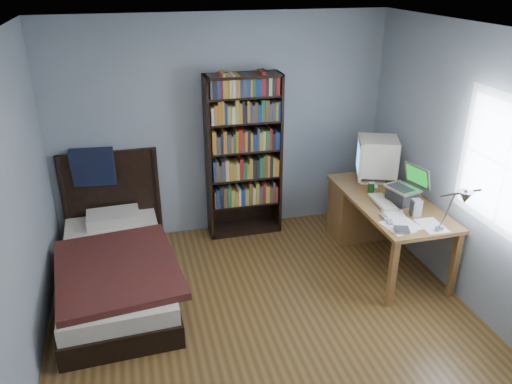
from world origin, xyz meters
TOP-DOWN VIEW (x-y plane):
  - room at (0.03, -0.00)m, footprint 4.20×4.24m
  - desk at (1.51, 1.33)m, footprint 0.75×1.58m
  - crt_monitor at (1.57, 1.39)m, footprint 0.57×0.52m
  - laptop at (1.60, 0.81)m, footprint 0.39×0.37m
  - desk_lamp at (1.49, -0.18)m, footprint 0.23×0.51m
  - keyboard at (1.39, 0.83)m, footprint 0.18×0.42m
  - speaker at (1.56, 0.51)m, footprint 0.09×0.09m
  - soda_can at (1.39, 1.10)m, footprint 0.06×0.06m
  - mouse at (1.49, 1.21)m, footprint 0.06×0.11m
  - phone_silver at (1.26, 0.56)m, footprint 0.05×0.10m
  - phone_grey at (1.25, 0.43)m, footprint 0.08×0.10m
  - external_drive at (1.28, 0.25)m, footprint 0.16×0.16m
  - bookshelf at (0.21, 1.94)m, footprint 0.85×0.30m
  - bed at (-1.29, 1.13)m, footprint 1.20×2.10m

SIDE VIEW (x-z plane):
  - bed at x=-1.29m, z-range -0.33..0.84m
  - desk at x=1.51m, z-range 0.05..0.78m
  - phone_silver at x=1.26m, z-range 0.73..0.75m
  - phone_grey at x=1.25m, z-range 0.73..0.75m
  - external_drive at x=1.28m, z-range 0.73..0.76m
  - keyboard at x=1.39m, z-range 0.72..0.76m
  - mouse at x=1.49m, z-range 0.73..0.77m
  - soda_can at x=1.39m, z-range 0.73..0.85m
  - speaker at x=1.56m, z-range 0.73..0.90m
  - laptop at x=1.60m, z-range 0.64..1.03m
  - bookshelf at x=0.21m, z-range 0.00..1.88m
  - crt_monitor at x=1.57m, z-range 0.76..1.27m
  - desk_lamp at x=1.49m, z-range 0.91..1.52m
  - room at x=0.03m, z-range 0.00..2.50m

